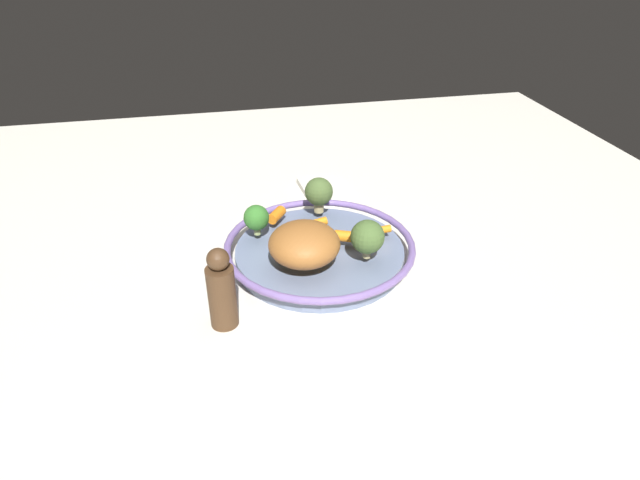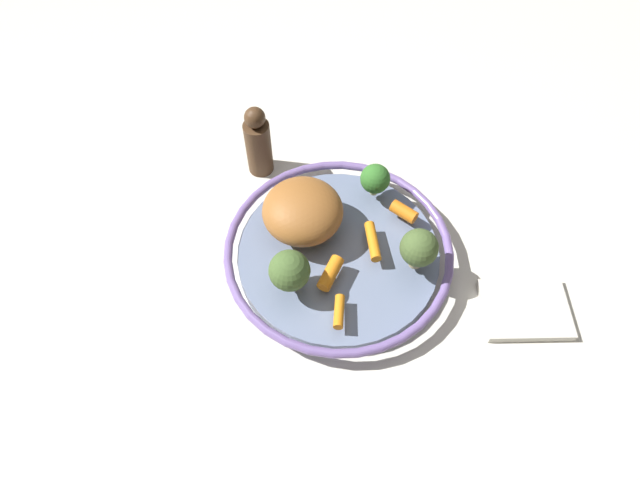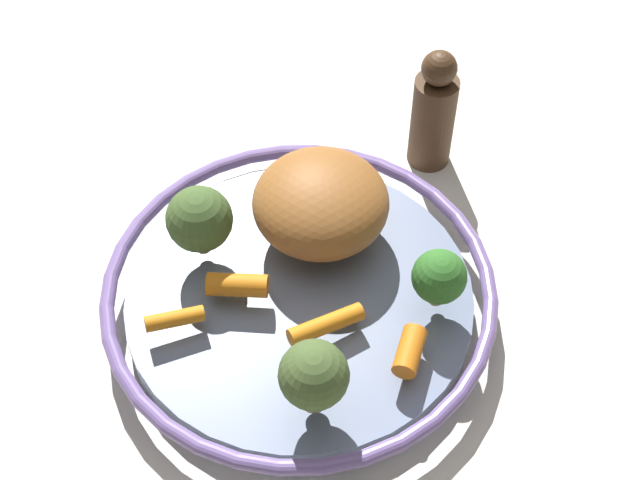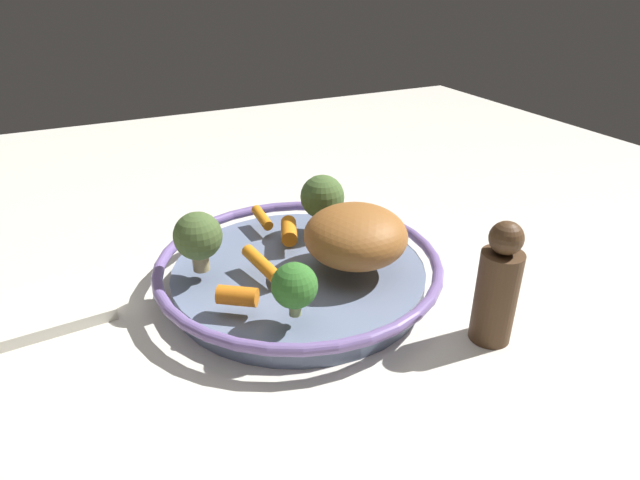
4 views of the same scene
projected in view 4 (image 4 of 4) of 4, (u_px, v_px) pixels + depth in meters
ground_plane at (299, 286)px, 0.67m from camera, size 1.82×1.82×0.00m
serving_bowl at (299, 271)px, 0.66m from camera, size 0.35×0.35×0.04m
roast_chicken_piece at (356, 236)px, 0.63m from camera, size 0.17×0.17×0.07m
baby_carrot_near_rim at (261, 264)px, 0.62m from camera, size 0.03×0.07×0.02m
baby_carrot_left at (262, 218)px, 0.74m from camera, size 0.01×0.05×0.02m
baby_carrot_right at (289, 231)px, 0.69m from camera, size 0.04×0.06×0.02m
baby_carrot_back at (237, 296)px, 0.56m from camera, size 0.05×0.04×0.02m
broccoli_floret_edge at (198, 237)px, 0.61m from camera, size 0.06×0.06×0.07m
broccoli_floret_large at (295, 286)px, 0.53m from camera, size 0.05×0.05×0.06m
broccoli_floret_mid at (322, 197)px, 0.72m from camera, size 0.06×0.06×0.07m
pepper_mill at (497, 287)px, 0.55m from camera, size 0.04×0.04×0.14m
dish_towel at (52, 309)px, 0.62m from camera, size 0.13×0.11×0.01m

